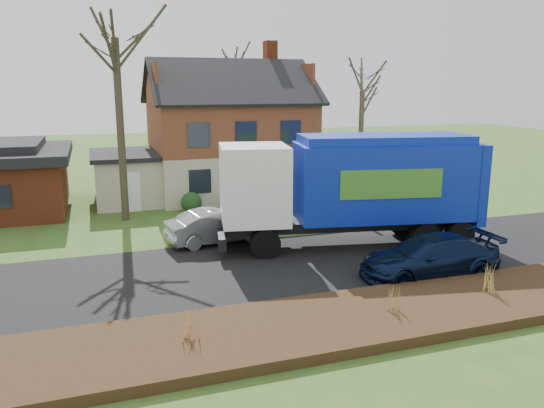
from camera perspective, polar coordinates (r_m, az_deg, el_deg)
name	(u,v)px	position (r m, az deg, el deg)	size (l,w,h in m)	color
ground	(272,267)	(19.68, -0.01, -6.78)	(120.00, 120.00, 0.00)	#31531B
road	(272,267)	(19.68, -0.01, -6.75)	(80.00, 7.00, 0.02)	black
mulch_verge	(334,322)	(15.08, 6.66, -12.54)	(80.00, 3.50, 0.30)	black
main_house	(221,128)	(32.46, -5.51, 8.12)	(12.95, 8.95, 9.26)	beige
garbage_truck	(356,183)	(21.93, 9.05, 2.25)	(11.07, 4.80, 4.60)	black
silver_sedan	(218,226)	(22.59, -5.84, -2.38)	(1.52, 4.36, 1.44)	#9B9DA2
navy_wagon	(429,257)	(19.28, 16.58, -5.47)	(2.03, 5.00, 1.45)	black
tree_front_west	(113,8)	(26.87, -16.74, 19.49)	(4.08, 4.08, 12.12)	#3A3223
tree_front_east	(363,73)	(30.74, 9.77, 13.76)	(3.21, 3.21, 8.91)	#473D2A
tree_back	(232,52)	(40.00, -4.28, 16.00)	(3.38, 3.38, 10.71)	#382921
grass_clump_west	(189,323)	(13.72, -8.89, -12.53)	(0.33, 0.27, 0.88)	tan
grass_clump_mid	(392,297)	(15.49, 12.79, -9.72)	(0.31, 0.25, 0.86)	#AC8A4C
grass_clump_east	(488,277)	(17.76, 22.17, -7.28)	(0.38, 0.31, 0.95)	tan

